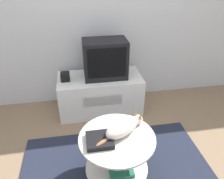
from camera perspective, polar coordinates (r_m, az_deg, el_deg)
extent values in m
cube|color=silver|center=(2.93, -4.11, 20.52)|extent=(8.00, 0.05, 2.60)
cube|color=silver|center=(2.97, -3.09, -1.02)|extent=(1.09, 0.53, 0.51)
cube|color=silver|center=(2.73, -2.44, -2.97)|extent=(0.49, 0.01, 0.14)
cube|color=black|center=(2.76, -1.84, 8.00)|extent=(0.54, 0.34, 0.49)
cube|color=black|center=(2.61, -1.32, 6.87)|extent=(0.47, 0.01, 0.38)
cube|color=black|center=(2.79, -12.13, 3.30)|extent=(0.11, 0.11, 0.11)
cylinder|color=#B2B2B7|center=(2.27, 1.18, -21.27)|extent=(0.28, 0.28, 0.01)
cylinder|color=#B7B7BC|center=(2.09, 1.25, -17.40)|extent=(0.04, 0.04, 0.47)
cylinder|color=beige|center=(2.19, 1.21, -19.51)|extent=(0.58, 0.58, 0.01)
cylinder|color=beige|center=(1.92, 1.33, -12.52)|extent=(0.66, 0.66, 0.02)
cube|color=#1E664C|center=(2.12, 2.43, -20.57)|extent=(0.22, 0.15, 0.04)
cube|color=maroon|center=(2.22, 0.07, -17.92)|extent=(0.18, 0.13, 0.01)
cube|color=black|center=(1.86, -3.25, -13.03)|extent=(0.22, 0.21, 0.04)
ellipsoid|color=silver|center=(1.90, 2.68, -9.86)|extent=(0.38, 0.32, 0.14)
sphere|color=silver|center=(2.03, 6.73, -7.83)|extent=(0.09, 0.09, 0.09)
cone|color=#996038|center=(2.01, 6.29, -6.34)|extent=(0.04, 0.04, 0.04)
cone|color=#996038|center=(1.99, 7.37, -6.98)|extent=(0.04, 0.04, 0.04)
ellipsoid|color=#996038|center=(1.82, -2.55, -13.82)|extent=(0.15, 0.11, 0.05)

